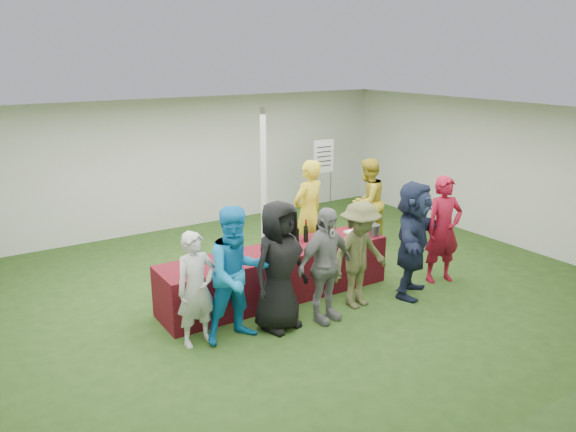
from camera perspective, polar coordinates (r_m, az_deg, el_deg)
ground at (r=8.74m, az=-1.25°, el=-7.80°), size 60.00×60.00×0.00m
tent at (r=9.53m, az=-2.49°, el=2.82°), size 10.00×10.00×10.00m
serving_table at (r=8.45m, az=-1.15°, el=-5.91°), size 3.60×0.80×0.75m
wine_bottles at (r=8.68m, az=1.54°, el=-1.81°), size 0.63×0.16×0.32m
wine_glasses at (r=7.88m, az=-2.74°, el=-3.81°), size 2.76×0.10×0.16m
water_bottle at (r=8.36m, az=-1.33°, el=-2.66°), size 0.07×0.07×0.23m
bar_towel at (r=9.17m, az=6.61°, el=-1.62°), size 0.25×0.18×0.03m
dump_bucket at (r=9.06m, az=8.60°, el=-1.41°), size 0.23×0.23×0.18m
wine_list_sign at (r=11.98m, az=3.63°, el=5.44°), size 0.50×0.03×1.80m
staff_pourer at (r=9.58m, az=2.08°, el=0.27°), size 0.76×0.59×1.85m
staff_back at (r=10.79m, az=8.06°, el=1.46°), size 0.93×0.80×1.66m
customer_0 at (r=7.11m, az=-9.30°, el=-7.34°), size 0.57×0.40×1.49m
customer_1 at (r=7.11m, az=-5.15°, el=-5.94°), size 0.88×0.69×1.78m
customer_2 at (r=7.37m, az=-0.90°, el=-5.09°), size 0.97×0.74×1.76m
customer_3 at (r=7.61m, az=3.77°, el=-5.02°), size 0.99×0.53×1.61m
customer_4 at (r=8.09m, az=7.28°, el=-3.95°), size 1.07×0.68×1.57m
customer_5 at (r=8.58m, az=12.58°, el=-2.31°), size 1.65×1.37×1.78m
customer_6 at (r=9.24m, az=15.50°, el=-1.34°), size 0.71×0.56×1.73m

